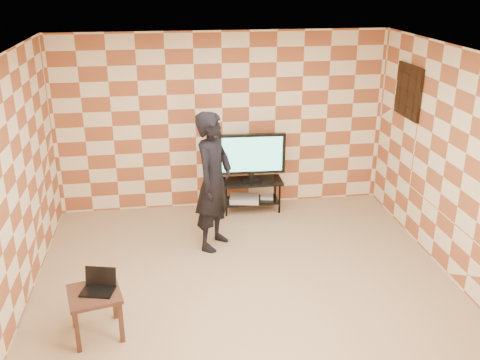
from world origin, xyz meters
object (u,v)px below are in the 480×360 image
(tv_stand, at_px, (251,188))
(tv, at_px, (252,155))
(person, at_px, (213,182))
(side_table, at_px, (95,300))

(tv_stand, xyz_separation_m, tv, (0.00, -0.00, 0.54))
(tv_stand, distance_m, person, 1.37)
(tv, distance_m, side_table, 3.49)
(side_table, bearing_deg, tv_stand, 53.70)
(tv, relative_size, person, 0.55)
(tv, height_order, person, person)
(tv, height_order, side_table, tv)
(tv_stand, relative_size, tv, 0.92)
(tv, bearing_deg, side_table, -126.33)
(tv, distance_m, person, 1.25)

